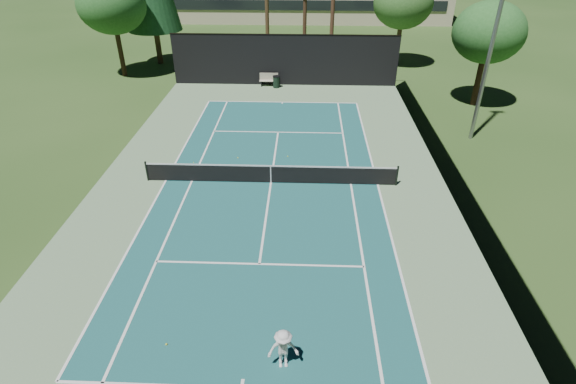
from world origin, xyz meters
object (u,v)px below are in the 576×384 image
tennis_ball_b (238,158)px  park_bench (269,79)px  tennis_ball_c (288,156)px  player (283,349)px  trash_bin (276,82)px  tennis_ball_d (194,162)px  tennis_ball_a (166,344)px  tennis_net (271,173)px

tennis_ball_b → park_bench: 13.05m
tennis_ball_c → park_bench: size_ratio=0.05×
player → tennis_ball_b: (-3.25, 13.74, -0.69)m
tennis_ball_c → trash_bin: size_ratio=0.08×
player → tennis_ball_c: 14.05m
player → tennis_ball_d: bearing=106.2°
tennis_ball_a → trash_bin: bearing=85.7°
tennis_net → tennis_ball_b: tennis_net is taller
tennis_net → tennis_ball_c: 3.12m
tennis_ball_b → tennis_ball_c: bearing=5.8°
park_bench → trash_bin: 0.76m
tennis_net → tennis_ball_b: 3.44m
tennis_ball_a → trash_bin: trash_bin is taller
tennis_ball_c → park_bench: park_bench is taller
tennis_net → tennis_ball_d: size_ratio=222.91×
player → tennis_ball_c: player is taller
tennis_ball_a → tennis_ball_c: tennis_ball_a is taller
tennis_net → tennis_ball_b: (-2.08, 2.69, -0.52)m
tennis_net → tennis_ball_c: tennis_net is taller
player → tennis_ball_b: size_ratio=20.09×
tennis_ball_c → tennis_net: bearing=-104.2°
tennis_ball_a → tennis_ball_d: tennis_ball_a is taller
tennis_net → tennis_ball_b: size_ratio=177.82×
tennis_ball_b → trash_bin: 12.67m
player → park_bench: size_ratio=0.97×
tennis_net → tennis_ball_a: bearing=-104.0°
tennis_ball_a → park_bench: bearing=87.1°
tennis_ball_b → tennis_ball_a: bearing=-92.3°
tennis_net → tennis_ball_a: tennis_net is taller
player → park_bench: player is taller
tennis_ball_a → tennis_ball_d: size_ratio=1.29×
tennis_net → tennis_ball_d: 4.94m
player → trash_bin: (-1.83, 26.32, -0.25)m
tennis_ball_c → trash_bin: 12.39m
tennis_ball_a → park_bench: size_ratio=0.05×
tennis_ball_b → park_bench: park_bench is taller
tennis_ball_c → tennis_ball_b: bearing=-174.2°
park_bench → tennis_ball_a: bearing=-92.9°
tennis_ball_b → trash_bin: (1.43, 12.59, 0.44)m
tennis_ball_a → tennis_ball_b: bearing=87.7°
park_bench → trash_bin: (0.62, -0.43, -0.07)m
player → tennis_ball_c: size_ratio=19.86×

